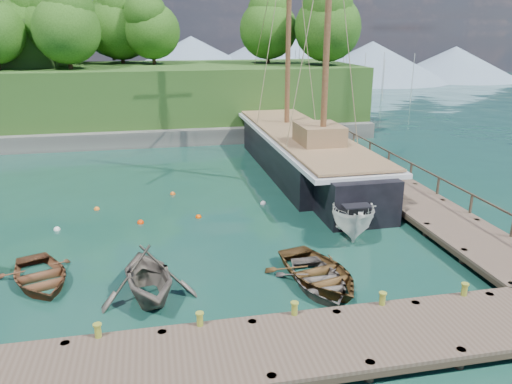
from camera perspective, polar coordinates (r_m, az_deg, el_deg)
ground at (r=20.72m, az=-4.95°, el=-8.44°), size 160.00×160.00×0.00m
dock_near at (r=15.37m, az=5.88°, el=-17.00°), size 20.00×3.20×1.10m
dock_east at (r=30.10m, az=15.57°, el=0.47°), size 3.20×24.00×1.10m
bollard_0 at (r=16.35m, az=-17.34°, el=-17.27°), size 0.26×0.26×0.45m
bollard_1 at (r=16.26m, az=-6.33°, el=-16.68°), size 0.26×0.26×0.45m
bollard_2 at (r=16.71m, az=4.35°, el=-15.53°), size 0.26×0.26×0.45m
bollard_3 at (r=17.67m, az=14.04°, el=-14.04°), size 0.26×0.26×0.45m
bollard_4 at (r=19.06m, az=22.42°, el=-12.41°), size 0.26×0.26×0.45m
rowboat_0 at (r=21.06m, az=-23.38°, el=-9.53°), size 4.04×4.69×0.82m
rowboat_1 at (r=18.83m, az=-12.11°, el=-11.73°), size 4.09×4.53×2.10m
rowboat_2 at (r=19.67m, az=7.11°, el=-10.05°), size 4.15×5.10×0.93m
rowboat_3 at (r=19.22m, az=7.16°, el=-10.78°), size 2.83×3.89×0.79m
cabin_boat_white at (r=24.47m, az=10.89°, el=-4.39°), size 3.62×5.63×2.04m
schooner at (r=33.88m, az=5.29°, el=4.24°), size 5.22×27.66×20.32m
mooring_buoy_0 at (r=25.97m, az=-21.78°, el=-4.06°), size 0.32×0.32×0.32m
mooring_buoy_1 at (r=25.61m, az=-13.06°, el=-3.50°), size 0.34×0.34×0.34m
mooring_buoy_2 at (r=25.85m, az=-6.59°, el=-2.92°), size 0.31×0.31×0.31m
mooring_buoy_3 at (r=27.62m, az=0.83°, el=-1.39°), size 0.33×0.33×0.33m
mooring_buoy_4 at (r=28.11m, az=-17.73°, el=-1.94°), size 0.30×0.30×0.30m
mooring_buoy_5 at (r=29.61m, az=-9.49°, el=-0.28°), size 0.31×0.31×0.31m
headland at (r=51.09m, az=-24.53°, el=12.45°), size 51.00×19.31×12.90m
distant_ridge at (r=88.78m, az=-7.84°, el=14.89°), size 117.00×40.00×10.00m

